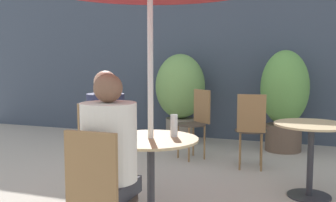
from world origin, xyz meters
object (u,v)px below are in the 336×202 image
(cafe_table_far, at_px, (311,143))
(seated_person_1, at_px, (110,154))
(bistro_chair_4, at_px, (197,117))
(potted_plant_1, at_px, (284,96))
(bistro_chair_1, at_px, (99,190))
(bistro_chair_2, at_px, (110,108))
(cafe_table_near, at_px, (151,160))
(bistro_chair_0, at_px, (99,142))
(beer_glass_0, at_px, (174,126))
(beer_glass_1, at_px, (127,131))
(seated_person_0, at_px, (107,125))
(bistro_chair_3, at_px, (251,124))
(potted_plant_0, at_px, (180,91))

(cafe_table_far, distance_m, seated_person_1, 2.18)
(bistro_chair_4, relative_size, potted_plant_1, 0.63)
(cafe_table_far, bearing_deg, seated_person_1, -123.20)
(bistro_chair_1, relative_size, bistro_chair_2, 1.00)
(cafe_table_near, xyz_separation_m, bistro_chair_0, (-0.69, 0.40, 0.01))
(beer_glass_0, distance_m, beer_glass_1, 0.38)
(cafe_table_far, xyz_separation_m, potted_plant_1, (-0.36, 1.93, 0.27))
(bistro_chair_2, distance_m, seated_person_0, 2.78)
(bistro_chair_3, relative_size, bistro_chair_4, 1.00)
(beer_glass_0, xyz_separation_m, potted_plant_0, (-0.93, 3.05, 0.01))
(bistro_chair_3, bearing_deg, bistro_chair_2, -28.36)
(cafe_table_near, distance_m, seated_person_1, 0.68)
(cafe_table_near, height_order, bistro_chair_3, bistro_chair_3)
(beer_glass_1, bearing_deg, potted_plant_0, 101.11)
(bistro_chair_1, distance_m, bistro_chair_2, 4.03)
(seated_person_1, distance_m, potted_plant_1, 3.84)
(bistro_chair_2, bearing_deg, bistro_chair_1, 28.86)
(beer_glass_1, height_order, potted_plant_0, potted_plant_0)
(bistro_chair_2, height_order, seated_person_0, seated_person_0)
(potted_plant_1, bearing_deg, seated_person_0, -116.57)
(bistro_chair_3, relative_size, potted_plant_0, 0.65)
(potted_plant_1, bearing_deg, beer_glass_1, -106.44)
(seated_person_1, relative_size, potted_plant_0, 0.88)
(beer_glass_1, bearing_deg, potted_plant_1, 73.56)
(cafe_table_far, distance_m, beer_glass_0, 1.50)
(bistro_chair_4, bearing_deg, bistro_chair_2, -160.15)
(bistro_chair_4, relative_size, beer_glass_1, 6.47)
(cafe_table_far, relative_size, bistro_chair_3, 0.78)
(bistro_chair_1, relative_size, beer_glass_1, 6.47)
(cafe_table_far, relative_size, seated_person_1, 0.58)
(seated_person_0, xyz_separation_m, beer_glass_0, (0.71, -0.21, 0.07))
(seated_person_0, bearing_deg, cafe_table_far, -34.02)
(cafe_table_near, xyz_separation_m, cafe_table_far, (1.18, 1.17, -0.01))
(bistro_chair_4, bearing_deg, potted_plant_0, 158.18)
(cafe_table_far, distance_m, seated_person_0, 1.95)
(bistro_chair_1, height_order, beer_glass_0, bistro_chair_1)
(bistro_chair_3, bearing_deg, seated_person_0, 47.71)
(bistro_chair_0, xyz_separation_m, seated_person_1, (0.68, -1.06, 0.18))
(cafe_table_far, height_order, seated_person_0, seated_person_0)
(seated_person_1, relative_size, beer_glass_1, 8.71)
(bistro_chair_0, bearing_deg, cafe_table_far, -37.46)
(bistro_chair_3, height_order, potted_plant_1, potted_plant_1)
(cafe_table_near, height_order, seated_person_1, seated_person_1)
(bistro_chair_3, height_order, beer_glass_0, bistro_chair_3)
(seated_person_0, bearing_deg, seated_person_1, -120.00)
(bistro_chair_1, relative_size, bistro_chair_3, 1.00)
(cafe_table_near, bearing_deg, potted_plant_1, 75.13)
(beer_glass_0, bearing_deg, bistro_chair_4, 100.71)
(seated_person_1, bearing_deg, beer_glass_0, -101.04)
(cafe_table_near, distance_m, beer_glass_0, 0.33)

